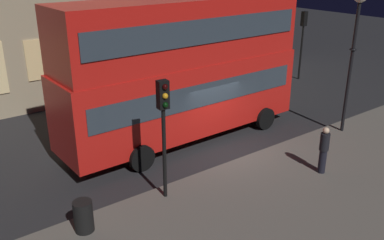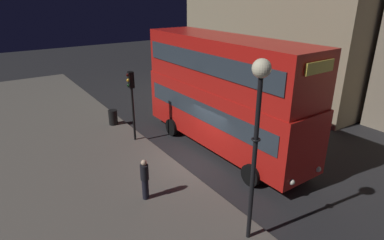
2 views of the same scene
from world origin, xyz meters
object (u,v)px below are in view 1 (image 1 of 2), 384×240
object	(u,v)px
traffic_light_far_side	(303,31)
litter_bin	(84,216)
traffic_light_near_kerb	(164,115)
pedestrian	(324,149)
double_decker_bus	(183,65)
street_lamp	(356,28)

from	to	relation	value
traffic_light_far_side	litter_bin	xyz separation A→B (m)	(-17.05, -6.80, -2.38)
traffic_light_near_kerb	pedestrian	size ratio (longest dim) A/B	2.24
litter_bin	pedestrian	bearing A→B (deg)	-12.69
traffic_light_near_kerb	litter_bin	bearing A→B (deg)	-171.77
traffic_light_near_kerb	traffic_light_far_side	world-z (taller)	traffic_light_far_side
traffic_light_far_side	double_decker_bus	bearing A→B (deg)	15.71
double_decker_bus	traffic_light_near_kerb	distance (m)	4.77
double_decker_bus	traffic_light_far_side	size ratio (longest dim) A/B	2.55
double_decker_bus	pedestrian	distance (m)	6.22
pedestrian	litter_bin	size ratio (longest dim) A/B	1.86
pedestrian	traffic_light_far_side	bearing A→B (deg)	-133.54
street_lamp	litter_bin	world-z (taller)	street_lamp
traffic_light_near_kerb	litter_bin	size ratio (longest dim) A/B	4.15
traffic_light_far_side	litter_bin	bearing A→B (deg)	21.61
traffic_light_near_kerb	litter_bin	distance (m)	3.59
double_decker_bus	litter_bin	world-z (taller)	double_decker_bus
traffic_light_near_kerb	litter_bin	world-z (taller)	traffic_light_near_kerb
street_lamp	double_decker_bus	bearing A→B (deg)	148.22
street_lamp	pedestrian	xyz separation A→B (m)	(-3.83, -1.83, -3.53)
litter_bin	traffic_light_near_kerb	bearing A→B (deg)	2.91
traffic_light_near_kerb	pedestrian	xyz separation A→B (m)	(5.24, -1.94, -1.85)
double_decker_bus	street_lamp	world-z (taller)	street_lamp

